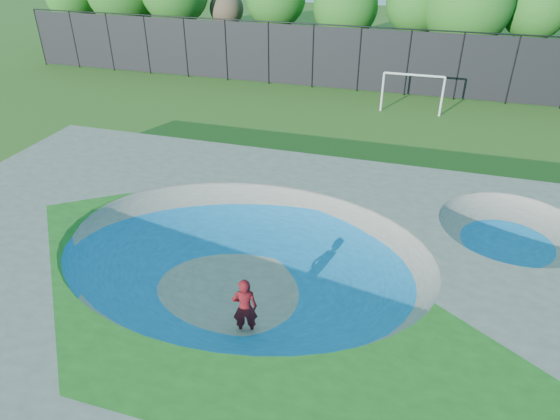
# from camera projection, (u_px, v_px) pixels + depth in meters

# --- Properties ---
(ground) EXTENTS (120.00, 120.00, 0.00)m
(ground) POSITION_uv_depth(u_px,v_px,m) (245.00, 289.00, 14.97)
(ground) COLOR #305918
(ground) RESTS_ON ground
(skate_deck) EXTENTS (22.00, 14.00, 1.50)m
(skate_deck) POSITION_uv_depth(u_px,v_px,m) (244.00, 268.00, 14.59)
(skate_deck) COLOR gray
(skate_deck) RESTS_ON ground
(skater) EXTENTS (0.76, 0.62, 1.79)m
(skater) POSITION_uv_depth(u_px,v_px,m) (245.00, 308.00, 12.89)
(skater) COLOR red
(skater) RESTS_ON ground
(skateboard) EXTENTS (0.80, 0.50, 0.05)m
(skateboard) POSITION_uv_depth(u_px,v_px,m) (246.00, 333.00, 13.33)
(skateboard) COLOR black
(skateboard) RESTS_ON ground
(soccer_goal) EXTENTS (3.42, 0.12, 2.26)m
(soccer_goal) POSITION_uv_depth(u_px,v_px,m) (413.00, 86.00, 27.86)
(soccer_goal) COLOR silver
(soccer_goal) RESTS_ON ground
(fence) EXTENTS (48.09, 0.09, 4.04)m
(fence) POSITION_uv_depth(u_px,v_px,m) (359.00, 58.00, 31.31)
(fence) COLOR black
(fence) RESTS_ON ground
(treeline) EXTENTS (52.36, 7.35, 7.89)m
(treeline) POSITION_uv_depth(u_px,v_px,m) (387.00, 1.00, 33.82)
(treeline) COLOR #4C3B26
(treeline) RESTS_ON ground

